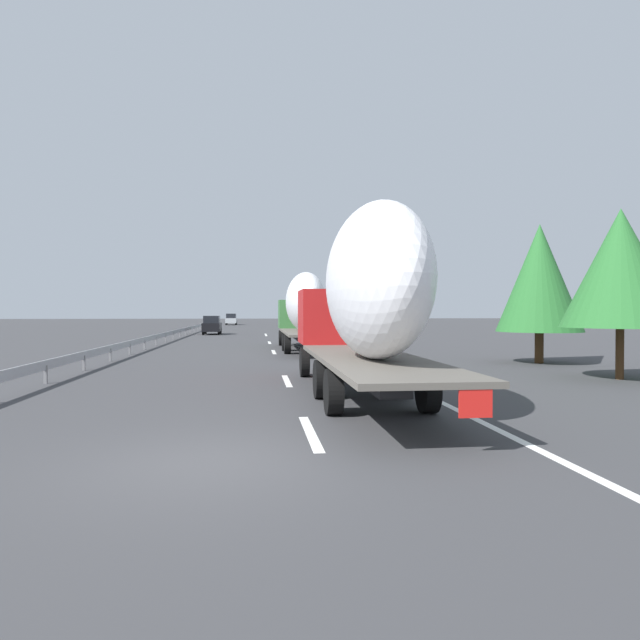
{
  "coord_description": "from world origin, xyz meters",
  "views": [
    {
      "loc": [
        -8.79,
        -0.75,
        2.35
      ],
      "look_at": [
        21.21,
        -4.2,
        1.87
      ],
      "focal_mm": 31.66,
      "sensor_mm": 36.0,
      "label": 1
    }
  ],
  "objects_px": {
    "truck_trailing": "(365,298)",
    "road_sign": "(313,311)",
    "car_black_suv": "(212,325)",
    "car_silver_hatch": "(231,319)",
    "truck_lead": "(304,307)"
  },
  "relations": [
    {
      "from": "car_silver_hatch",
      "to": "car_black_suv",
      "type": "distance_m",
      "value": 39.96
    },
    {
      "from": "truck_trailing",
      "to": "car_black_suv",
      "type": "bearing_deg",
      "value": 9.46
    },
    {
      "from": "car_silver_hatch",
      "to": "road_sign",
      "type": "relative_size",
      "value": 1.35
    },
    {
      "from": "truck_trailing",
      "to": "road_sign",
      "type": "xyz_separation_m",
      "value": [
        43.04,
        -3.1,
        -0.33
      ]
    },
    {
      "from": "truck_trailing",
      "to": "road_sign",
      "type": "bearing_deg",
      "value": -4.12
    },
    {
      "from": "truck_trailing",
      "to": "car_silver_hatch",
      "type": "xyz_separation_m",
      "value": [
        83.1,
        6.93,
        -1.74
      ]
    },
    {
      "from": "car_black_suv",
      "to": "road_sign",
      "type": "distance_m",
      "value": 10.39
    },
    {
      "from": "truck_lead",
      "to": "car_black_suv",
      "type": "relative_size",
      "value": 3.44
    },
    {
      "from": "road_sign",
      "to": "car_black_suv",
      "type": "bearing_deg",
      "value": 89.45
    },
    {
      "from": "car_black_suv",
      "to": "road_sign",
      "type": "relative_size",
      "value": 1.21
    },
    {
      "from": "truck_lead",
      "to": "car_silver_hatch",
      "type": "relative_size",
      "value": 3.06
    },
    {
      "from": "truck_trailing",
      "to": "car_black_suv",
      "type": "distance_m",
      "value": 43.77
    },
    {
      "from": "car_silver_hatch",
      "to": "road_sign",
      "type": "distance_m",
      "value": 41.32
    },
    {
      "from": "truck_lead",
      "to": "car_silver_hatch",
      "type": "height_order",
      "value": "truck_lead"
    },
    {
      "from": "truck_trailing",
      "to": "truck_lead",
      "type": "bearing_deg",
      "value": 0.0
    }
  ]
}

